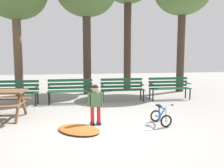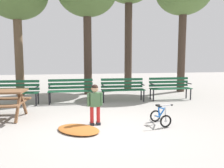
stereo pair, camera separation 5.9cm
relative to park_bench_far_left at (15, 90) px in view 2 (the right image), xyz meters
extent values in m
plane|color=gray|center=(2.53, -3.37, -0.51)|extent=(36.00, 36.00, 0.00)
cube|color=brown|center=(0.52, -2.13, -0.15)|extent=(0.11, 0.57, 0.76)
cube|color=brown|center=(0.56, -1.63, -0.15)|extent=(0.11, 0.57, 0.76)
cube|color=brown|center=(0.54, -1.88, -0.09)|extent=(0.18, 1.10, 0.04)
cube|color=#195133|center=(0.01, 0.09, -0.07)|extent=(1.60, 0.19, 0.03)
cube|color=#195133|center=(0.00, -0.03, -0.07)|extent=(1.60, 0.19, 0.03)
cube|color=#195133|center=(-0.01, -0.15, -0.07)|extent=(1.60, 0.19, 0.03)
cube|color=#195133|center=(-0.02, -0.27, -0.07)|extent=(1.60, 0.19, 0.03)
cube|color=#195133|center=(0.01, 0.13, 0.03)|extent=(1.60, 0.16, 0.09)
cube|color=#195133|center=(0.01, 0.13, 0.16)|extent=(1.60, 0.16, 0.09)
cube|color=#195133|center=(0.01, 0.13, 0.30)|extent=(1.60, 0.16, 0.09)
cylinder|color=black|center=(0.73, -0.31, -0.29)|extent=(0.05, 0.05, 0.44)
cylinder|color=black|center=(0.76, 0.05, -0.29)|extent=(0.05, 0.05, 0.44)
cube|color=black|center=(0.74, -0.13, 0.11)|extent=(0.07, 0.40, 0.03)
cube|color=#195133|center=(1.89, 0.18, -0.07)|extent=(1.60, 0.08, 0.03)
cube|color=#195133|center=(1.89, 0.06, -0.07)|extent=(1.60, 0.08, 0.03)
cube|color=#195133|center=(1.89, -0.06, -0.07)|extent=(1.60, 0.08, 0.03)
cube|color=#195133|center=(1.89, -0.18, -0.07)|extent=(1.60, 0.08, 0.03)
cube|color=#195133|center=(1.89, 0.22, 0.03)|extent=(1.60, 0.05, 0.09)
cube|color=#195133|center=(1.89, 0.22, 0.16)|extent=(1.60, 0.05, 0.09)
cube|color=#195133|center=(1.89, 0.22, 0.30)|extent=(1.60, 0.05, 0.09)
cylinder|color=black|center=(2.64, -0.17, -0.29)|extent=(0.05, 0.05, 0.44)
cylinder|color=black|center=(2.64, 0.19, -0.29)|extent=(0.05, 0.05, 0.44)
cube|color=black|center=(2.64, 0.01, 0.11)|extent=(0.04, 0.40, 0.03)
cylinder|color=black|center=(1.14, -0.16, -0.29)|extent=(0.05, 0.05, 0.44)
cylinder|color=black|center=(1.14, 0.20, -0.29)|extent=(0.05, 0.05, 0.44)
cube|color=black|center=(1.14, 0.02, 0.11)|extent=(0.04, 0.40, 0.03)
cube|color=#195133|center=(3.80, 0.13, -0.07)|extent=(1.60, 0.12, 0.03)
cube|color=#195133|center=(3.79, 0.01, -0.07)|extent=(1.60, 0.12, 0.03)
cube|color=#195133|center=(3.79, -0.11, -0.07)|extent=(1.60, 0.12, 0.03)
cube|color=#195133|center=(3.79, -0.23, -0.07)|extent=(1.60, 0.12, 0.03)
cube|color=#195133|center=(3.80, 0.17, 0.03)|extent=(1.60, 0.09, 0.09)
cube|color=#195133|center=(3.80, 0.17, 0.16)|extent=(1.60, 0.09, 0.09)
cube|color=#195133|center=(3.80, 0.17, 0.30)|extent=(1.60, 0.09, 0.09)
cylinder|color=black|center=(4.54, -0.23, -0.29)|extent=(0.05, 0.05, 0.44)
cylinder|color=black|center=(4.55, 0.13, -0.29)|extent=(0.05, 0.05, 0.44)
cube|color=black|center=(4.54, -0.05, 0.11)|extent=(0.05, 0.40, 0.03)
cylinder|color=black|center=(3.04, -0.19, -0.29)|extent=(0.05, 0.05, 0.44)
cylinder|color=black|center=(3.05, 0.17, -0.29)|extent=(0.05, 0.05, 0.44)
cube|color=black|center=(3.04, -0.01, 0.11)|extent=(0.05, 0.40, 0.03)
cube|color=#195133|center=(5.70, 0.17, -0.07)|extent=(1.60, 0.10, 0.03)
cube|color=#195133|center=(5.69, 0.05, -0.07)|extent=(1.60, 0.10, 0.03)
cube|color=#195133|center=(5.69, -0.07, -0.07)|extent=(1.60, 0.10, 0.03)
cube|color=#195133|center=(5.69, -0.19, -0.07)|extent=(1.60, 0.10, 0.03)
cube|color=#195133|center=(5.70, 0.21, 0.03)|extent=(1.60, 0.08, 0.09)
cube|color=#195133|center=(5.70, 0.21, 0.16)|extent=(1.60, 0.08, 0.09)
cube|color=#195133|center=(5.70, 0.21, 0.30)|extent=(1.60, 0.08, 0.09)
cylinder|color=black|center=(6.44, -0.19, -0.29)|extent=(0.05, 0.05, 0.44)
cylinder|color=black|center=(6.45, 0.17, -0.29)|extent=(0.05, 0.05, 0.44)
cube|color=black|center=(6.44, -0.01, 0.11)|extent=(0.05, 0.40, 0.03)
cylinder|color=black|center=(4.94, -0.16, -0.29)|extent=(0.05, 0.05, 0.44)
cylinder|color=black|center=(4.95, 0.20, -0.29)|extent=(0.05, 0.05, 0.44)
cube|color=black|center=(4.94, 0.02, 0.11)|extent=(0.05, 0.40, 0.03)
cylinder|color=red|center=(2.51, -2.85, -0.28)|extent=(0.09, 0.09, 0.45)
cube|color=black|center=(2.51, -2.85, -0.48)|extent=(0.10, 0.17, 0.06)
cylinder|color=red|center=(2.36, -2.86, -0.28)|extent=(0.09, 0.09, 0.45)
cube|color=black|center=(2.36, -2.86, -0.48)|extent=(0.10, 0.17, 0.06)
cube|color=#477047|center=(2.44, -2.85, 0.11)|extent=(0.25, 0.15, 0.34)
sphere|color=tan|center=(2.44, -2.85, 0.38)|extent=(0.17, 0.17, 0.17)
sphere|color=black|center=(2.44, -2.85, 0.40)|extent=(0.16, 0.16, 0.16)
cylinder|color=#477047|center=(2.59, -2.84, 0.12)|extent=(0.07, 0.07, 0.32)
cylinder|color=#477047|center=(2.28, -2.86, 0.12)|extent=(0.07, 0.07, 0.32)
torus|color=black|center=(4.04, -3.38, -0.36)|extent=(0.30, 0.07, 0.30)
cylinder|color=silver|center=(4.04, -3.38, -0.36)|extent=(0.05, 0.05, 0.04)
torus|color=black|center=(3.98, -2.86, -0.36)|extent=(0.30, 0.07, 0.30)
cylinder|color=silver|center=(3.98, -2.86, -0.36)|extent=(0.05, 0.05, 0.04)
torus|color=white|center=(4.09, -2.85, -0.46)|extent=(0.11, 0.04, 0.11)
torus|color=white|center=(3.87, -2.87, -0.46)|extent=(0.11, 0.04, 0.11)
cylinder|color=blue|center=(4.02, -3.20, -0.19)|extent=(0.07, 0.31, 0.32)
cylinder|color=blue|center=(4.00, -3.04, -0.21)|extent=(0.04, 0.08, 0.27)
cylinder|color=blue|center=(3.99, -2.96, -0.35)|extent=(0.05, 0.20, 0.05)
cylinder|color=silver|center=(4.04, -3.36, -0.20)|extent=(0.04, 0.07, 0.32)
cylinder|color=blue|center=(4.02, -3.18, -0.09)|extent=(0.07, 0.32, 0.05)
cube|color=black|center=(4.00, -3.02, -0.06)|extent=(0.11, 0.18, 0.04)
cylinder|color=silver|center=(4.04, -3.34, 0.01)|extent=(0.34, 0.06, 0.02)
cylinder|color=black|center=(4.20, -3.32, 0.01)|extent=(0.05, 0.04, 0.04)
cylinder|color=black|center=(3.87, -3.36, 0.01)|extent=(0.05, 0.04, 0.04)
ellipsoid|color=#9E5623|center=(2.01, -3.27, -0.48)|extent=(1.27, 1.30, 0.07)
cylinder|color=brown|center=(-0.24, 2.17, 1.18)|extent=(0.35, 0.35, 3.39)
cylinder|color=#423328|center=(2.67, 2.05, 1.28)|extent=(0.35, 0.35, 3.58)
cylinder|color=#423328|center=(4.80, 3.15, 1.73)|extent=(0.37, 0.37, 4.48)
cylinder|color=#423328|center=(7.13, 2.02, 1.38)|extent=(0.36, 0.36, 3.79)
camera|label=1|loc=(1.76, -8.41, 1.14)|focal=37.63mm
camera|label=2|loc=(1.82, -8.42, 1.14)|focal=37.63mm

